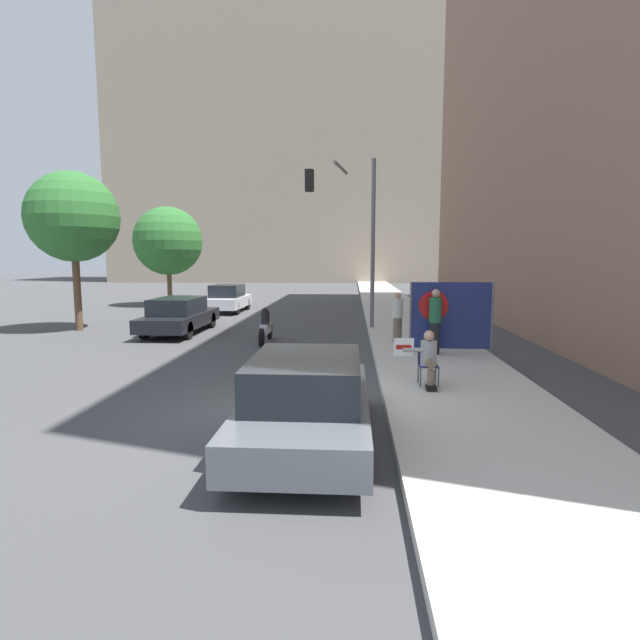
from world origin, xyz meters
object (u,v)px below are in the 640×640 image
protest_banner (450,315)px  street_tree_near_curb (73,217)px  traffic_light_pole (350,217)px  jogger_on_sidewalk (435,321)px  car_on_road_nearest (179,315)px  pedestrian_behind (398,317)px  motorcycle_on_road (266,327)px  street_tree_midblock (168,241)px  parked_car_curbside (307,400)px  seated_protester (428,357)px  car_on_road_midblock (228,298)px

protest_banner → street_tree_near_curb: 14.78m
traffic_light_pole → street_tree_near_curb: traffic_light_pole is taller
traffic_light_pole → jogger_on_sidewalk: bearing=-66.5°
car_on_road_nearest → pedestrian_behind: bearing=-17.6°
motorcycle_on_road → street_tree_near_curb: bearing=162.9°
car_on_road_nearest → street_tree_near_curb: 5.69m
pedestrian_behind → traffic_light_pole: (-1.55, 3.58, 3.43)m
traffic_light_pole → street_tree_midblock: traffic_light_pole is taller
pedestrian_behind → parked_car_curbside: size_ratio=0.36×
street_tree_near_curb → jogger_on_sidewalk: bearing=-21.0°
jogger_on_sidewalk → pedestrian_behind: size_ratio=1.14×
pedestrian_behind → street_tree_near_curb: bearing=-107.5°
seated_protester → street_tree_near_curb: bearing=136.2°
pedestrian_behind → traffic_light_pole: bearing=-160.1°
pedestrian_behind → car_on_road_nearest: (-8.03, 2.55, -0.30)m
car_on_road_nearest → motorcycle_on_road: 4.13m
pedestrian_behind → street_tree_near_curb: 13.14m
seated_protester → car_on_road_nearest: 11.50m
car_on_road_midblock → street_tree_midblock: bearing=142.1°
car_on_road_midblock → street_tree_midblock: (-4.43, 3.45, 3.14)m
pedestrian_behind → motorcycle_on_road: pedestrian_behind is taller
pedestrian_behind → car_on_road_midblock: bearing=-145.0°
car_on_road_nearest → car_on_road_midblock: bearing=90.1°
seated_protester → street_tree_near_curb: (-12.44, 8.62, 3.63)m
motorcycle_on_road → street_tree_near_curb: street_tree_near_curb is taller
jogger_on_sidewalk → pedestrian_behind: (-0.86, 1.96, -0.12)m
jogger_on_sidewalk → parked_car_curbside: size_ratio=0.41×
pedestrian_behind → street_tree_near_curb: street_tree_near_curb is taller
seated_protester → traffic_light_pole: traffic_light_pole is taller
jogger_on_sidewalk → car_on_road_nearest: size_ratio=0.38×
protest_banner → car_on_road_nearest: protest_banner is taller
car_on_road_midblock → car_on_road_nearest: bearing=-89.9°
pedestrian_behind → protest_banner: bearing=35.3°
car_on_road_nearest → traffic_light_pole: bearing=9.0°
car_on_road_midblock → street_tree_near_curb: 9.02m
jogger_on_sidewalk → traffic_light_pole: 6.89m
pedestrian_behind → traffic_light_pole: traffic_light_pole is taller
jogger_on_sidewalk → pedestrian_behind: 2.15m
protest_banner → parked_car_curbside: (-3.48, -6.91, -0.53)m
parked_car_curbside → jogger_on_sidewalk: bearing=65.6°
protest_banner → car_on_road_midblock: protest_banner is taller
jogger_on_sidewalk → car_on_road_midblock: bearing=-38.3°
seated_protester → parked_car_curbside: (-2.28, -3.03, -0.09)m
seated_protester → pedestrian_behind: 5.54m
seated_protester → car_on_road_nearest: bearing=126.2°
seated_protester → traffic_light_pole: (-1.69, 9.12, 3.63)m
jogger_on_sidewalk → protest_banner: size_ratio=0.78×
jogger_on_sidewalk → street_tree_midblock: (-13.34, 15.54, 2.75)m
car_on_road_nearest → car_on_road_midblock: size_ratio=1.16×
seated_protester → car_on_road_midblock: size_ratio=0.28×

